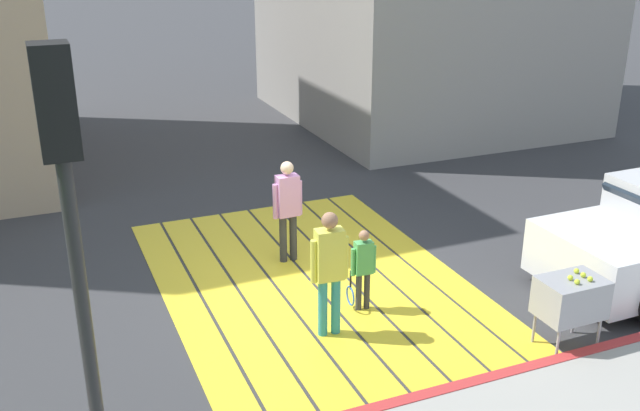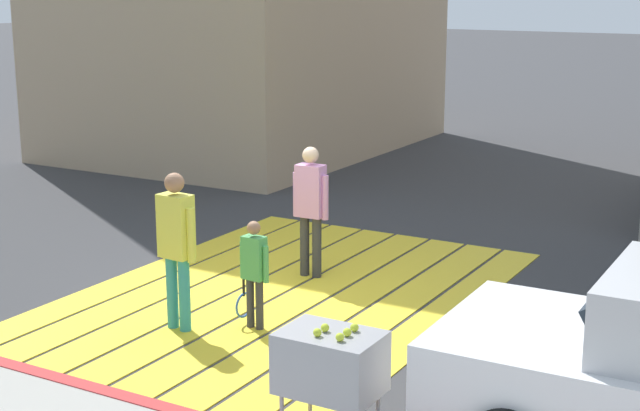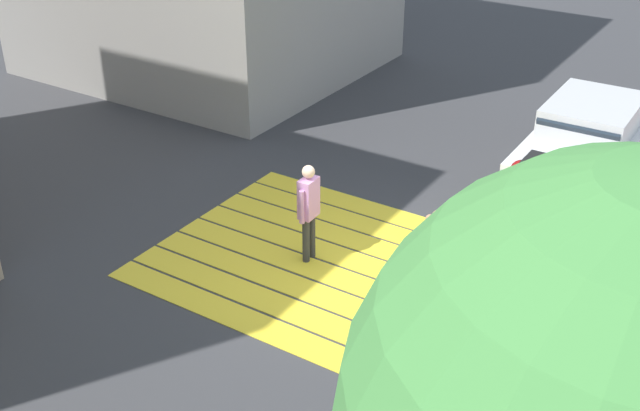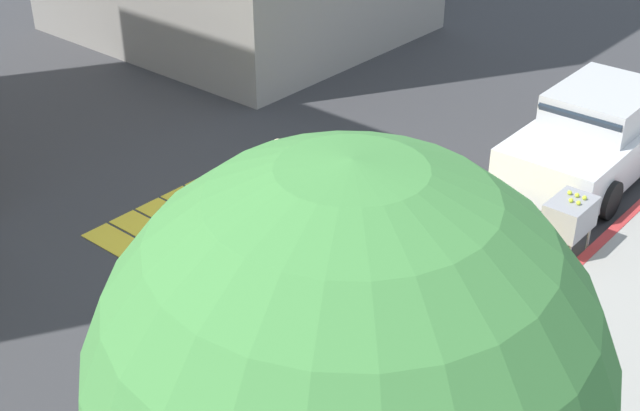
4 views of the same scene
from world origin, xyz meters
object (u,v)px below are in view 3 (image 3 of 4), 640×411
at_px(pedestrian_adult_lead, 309,206).
at_px(pedestrian_adult_trailing, 436,256).
at_px(car_parked_near_curb, 586,145).
at_px(tennis_ball_cart, 590,222).
at_px(pedestrian_child_with_racket, 428,246).
at_px(traffic_light_corner, 521,287).

bearing_deg(pedestrian_adult_lead, pedestrian_adult_trailing, 172.96).
xyz_separation_m(car_parked_near_curb, pedestrian_adult_lead, (2.83, 5.21, 0.24)).
xyz_separation_m(tennis_ball_cart, pedestrian_adult_trailing, (1.43, 2.65, 0.30)).
height_order(car_parked_near_curb, tennis_ball_cart, car_parked_near_curb).
relative_size(car_parked_near_curb, pedestrian_child_with_racket, 3.61).
distance_m(pedestrian_adult_lead, pedestrian_adult_trailing, 2.32).
bearing_deg(pedestrian_adult_trailing, car_parked_near_curb, -95.48).
bearing_deg(pedestrian_child_with_racket, traffic_light_corner, 124.02).
relative_size(traffic_light_corner, pedestrian_adult_trailing, 2.47).
xyz_separation_m(tennis_ball_cart, pedestrian_adult_lead, (3.73, 2.37, 0.27)).
bearing_deg(tennis_ball_cart, pedestrian_child_with_racket, 46.73).
bearing_deg(pedestrian_adult_trailing, tennis_ball_cart, -118.27).
bearing_deg(car_parked_near_curb, pedestrian_adult_lead, 61.47).
xyz_separation_m(pedestrian_adult_lead, pedestrian_child_with_racket, (-1.88, -0.40, -0.31)).
height_order(tennis_ball_cart, pedestrian_adult_trailing, pedestrian_adult_trailing).
relative_size(pedestrian_adult_trailing, pedestrian_child_with_racket, 1.44).
bearing_deg(pedestrian_child_with_racket, tennis_ball_cart, -133.27).
distance_m(pedestrian_adult_lead, pedestrian_child_with_racket, 1.94).
relative_size(tennis_ball_cart, pedestrian_child_with_racket, 0.85).
bearing_deg(tennis_ball_cart, pedestrian_adult_lead, 32.41).
xyz_separation_m(traffic_light_corner, pedestrian_adult_trailing, (2.11, -3.08, -2.04)).
relative_size(pedestrian_adult_lead, pedestrian_child_with_racket, 1.39).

